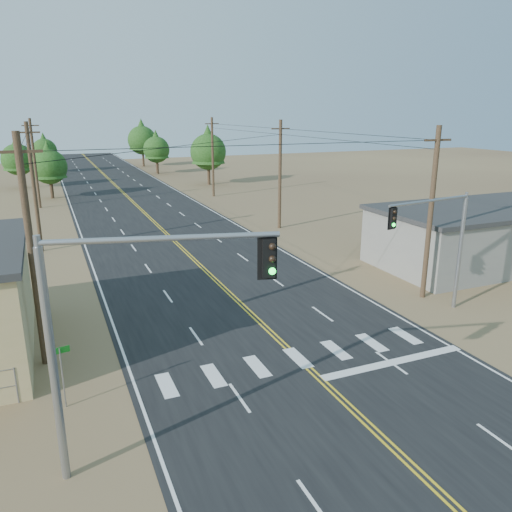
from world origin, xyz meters
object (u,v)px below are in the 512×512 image
signal_mast_right (442,235)px  signal_mast_left (119,317)px  building_right (480,236)px  street_sign (61,368)px

signal_mast_right → signal_mast_left: bearing=-169.3°
building_right → signal_mast_right: 11.80m
building_right → signal_mast_left: bearing=-155.3°
signal_mast_right → street_sign: 19.44m
signal_mast_left → signal_mast_right: bearing=33.7°
signal_mast_right → street_sign: signal_mast_right is taller
building_right → signal_mast_left: 30.05m
signal_mast_left → signal_mast_right: signal_mast_left is taller
building_right → signal_mast_right: (-9.69, -6.27, 2.47)m
building_right → street_sign: bearing=-164.5°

